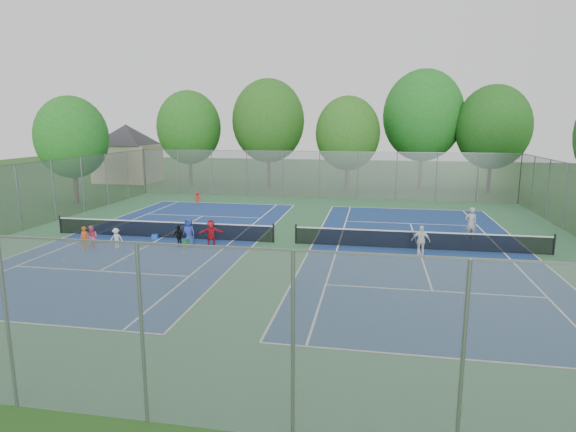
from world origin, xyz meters
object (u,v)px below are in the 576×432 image
object	(u,v)px
ball_crate	(155,237)
ball_hopper	(186,243)
net_right	(419,241)
net_left	(163,230)
instructor	(471,224)

from	to	relation	value
ball_crate	ball_hopper	bearing A→B (deg)	-31.24
net_right	ball_hopper	distance (m)	11.99
net_right	ball_crate	xyz separation A→B (m)	(-14.26, -0.43, -0.32)
net_left	net_right	distance (m)	14.00
net_left	ball_crate	bearing A→B (deg)	-121.07
net_right	instructor	size ratio (longest dim) A/B	7.06
net_left	ball_hopper	distance (m)	2.90
net_left	instructor	world-z (taller)	instructor
net_right	ball_hopper	world-z (taller)	net_right
ball_crate	net_right	bearing A→B (deg)	1.74
net_left	net_right	bearing A→B (deg)	0.00
net_left	net_right	size ratio (longest dim) A/B	1.00
ball_hopper	net_right	bearing A→B (deg)	9.16
net_right	ball_crate	distance (m)	14.27
ball_crate	instructor	bearing A→B (deg)	10.11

